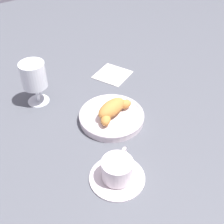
% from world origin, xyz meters
% --- Properties ---
extents(ground_plane, '(2.20, 2.20, 0.00)m').
position_xyz_m(ground_plane, '(0.00, 0.00, 0.00)').
color(ground_plane, '#4C4F56').
extents(pastry_plate, '(0.19, 0.19, 0.02)m').
position_xyz_m(pastry_plate, '(-0.00, -0.00, 0.01)').
color(pastry_plate, silver).
rests_on(pastry_plate, ground_plane).
extents(croissant_large, '(0.13, 0.08, 0.04)m').
position_xyz_m(croissant_large, '(-0.00, 0.00, 0.04)').
color(croissant_large, '#BC7A38').
rests_on(croissant_large, pastry_plate).
extents(coffee_cup_near, '(0.14, 0.14, 0.06)m').
position_xyz_m(coffee_cup_near, '(0.11, 0.18, 0.03)').
color(coffee_cup_near, silver).
rests_on(coffee_cup_near, ground_plane).
extents(juice_glass_left, '(0.08, 0.08, 0.14)m').
position_xyz_m(juice_glass_left, '(0.13, -0.21, 0.09)').
color(juice_glass_left, white).
rests_on(juice_glass_left, ground_plane).
extents(folded_napkin, '(0.14, 0.14, 0.01)m').
position_xyz_m(folded_napkin, '(-0.14, -0.19, 0.00)').
color(folded_napkin, silver).
rests_on(folded_napkin, ground_plane).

